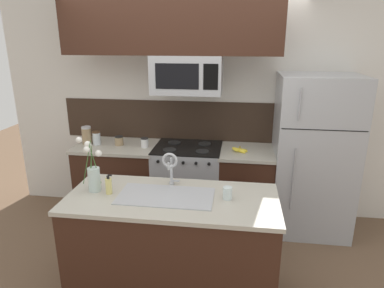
# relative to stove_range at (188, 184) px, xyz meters

# --- Properties ---
(ground_plane) EXTENTS (10.00, 10.00, 0.00)m
(ground_plane) POSITION_rel_stove_range_xyz_m (-0.00, -0.90, -0.46)
(ground_plane) COLOR brown
(rear_partition) EXTENTS (5.20, 0.10, 2.60)m
(rear_partition) POSITION_rel_stove_range_xyz_m (0.30, 0.38, 0.84)
(rear_partition) COLOR silver
(rear_partition) RESTS_ON ground
(splash_band) EXTENTS (3.18, 0.01, 0.48)m
(splash_band) POSITION_rel_stove_range_xyz_m (-0.00, 0.32, 0.69)
(splash_band) COLOR #332319
(splash_band) RESTS_ON rear_partition
(back_counter_left) EXTENTS (0.95, 0.65, 0.91)m
(back_counter_left) POSITION_rel_stove_range_xyz_m (-0.84, 0.00, -0.01)
(back_counter_left) COLOR #381E14
(back_counter_left) RESTS_ON ground
(back_counter_right) EXTENTS (0.62, 0.65, 0.91)m
(back_counter_right) POSITION_rel_stove_range_xyz_m (0.67, 0.00, -0.01)
(back_counter_right) COLOR #381E14
(back_counter_right) RESTS_ON ground
(stove_range) EXTENTS (0.76, 0.64, 0.93)m
(stove_range) POSITION_rel_stove_range_xyz_m (0.00, 0.00, 0.00)
(stove_range) COLOR #A8AAAF
(stove_range) RESTS_ON ground
(microwave) EXTENTS (0.74, 0.40, 0.40)m
(microwave) POSITION_rel_stove_range_xyz_m (0.00, -0.02, 1.28)
(microwave) COLOR #A8AAAF
(upper_cabinet_band) EXTENTS (2.26, 0.34, 0.60)m
(upper_cabinet_band) POSITION_rel_stove_range_xyz_m (-0.17, -0.05, 1.78)
(upper_cabinet_band) COLOR #381E14
(refrigerator) EXTENTS (0.84, 0.74, 1.76)m
(refrigerator) POSITION_rel_stove_range_xyz_m (1.39, 0.02, 0.42)
(refrigerator) COLOR #A8AAAF
(refrigerator) RESTS_ON ground
(storage_jar_tall) EXTENTS (0.11, 0.11, 0.21)m
(storage_jar_tall) POSITION_rel_stove_range_xyz_m (-1.20, -0.02, 0.55)
(storage_jar_tall) COLOR #997F5B
(storage_jar_tall) RESTS_ON back_counter_left
(storage_jar_medium) EXTENTS (0.09, 0.09, 0.16)m
(storage_jar_medium) POSITION_rel_stove_range_xyz_m (-1.08, -0.01, 0.53)
(storage_jar_medium) COLOR silver
(storage_jar_medium) RESTS_ON back_counter_left
(storage_jar_short) EXTENTS (0.10, 0.10, 0.11)m
(storage_jar_short) POSITION_rel_stove_range_xyz_m (-0.81, -0.00, 0.50)
(storage_jar_short) COLOR #997F5B
(storage_jar_short) RESTS_ON back_counter_left
(storage_jar_squat) EXTENTS (0.09, 0.09, 0.11)m
(storage_jar_squat) POSITION_rel_stove_range_xyz_m (-0.50, -0.04, 0.50)
(storage_jar_squat) COLOR silver
(storage_jar_squat) RESTS_ON back_counter_left
(banana_bunch) EXTENTS (0.19, 0.12, 0.08)m
(banana_bunch) POSITION_rel_stove_range_xyz_m (0.59, -0.06, 0.47)
(banana_bunch) COLOR yellow
(banana_bunch) RESTS_ON back_counter_right
(island_counter) EXTENTS (1.69, 0.74, 0.91)m
(island_counter) POSITION_rel_stove_range_xyz_m (0.06, -1.25, -0.01)
(island_counter) COLOR #381E14
(island_counter) RESTS_ON ground
(kitchen_sink) EXTENTS (0.76, 0.39, 0.16)m
(kitchen_sink) POSITION_rel_stove_range_xyz_m (0.01, -1.25, 0.38)
(kitchen_sink) COLOR #ADAFB5
(kitchen_sink) RESTS_ON island_counter
(sink_faucet) EXTENTS (0.14, 0.14, 0.31)m
(sink_faucet) POSITION_rel_stove_range_xyz_m (0.01, -1.06, 0.65)
(sink_faucet) COLOR #B7BABF
(sink_faucet) RESTS_ON island_counter
(dish_soap_bottle) EXTENTS (0.06, 0.05, 0.16)m
(dish_soap_bottle) POSITION_rel_stove_range_xyz_m (-0.45, -1.26, 0.52)
(dish_soap_bottle) COLOR #DBCC75
(dish_soap_bottle) RESTS_ON island_counter
(drinking_glass) EXTENTS (0.07, 0.07, 0.10)m
(drinking_glass) POSITION_rel_stove_range_xyz_m (0.50, -1.23, 0.50)
(drinking_glass) COLOR silver
(drinking_glass) RESTS_ON island_counter
(flower_vase) EXTENTS (0.19, 0.10, 0.46)m
(flower_vase) POSITION_rel_stove_range_xyz_m (-0.59, -1.22, 0.59)
(flower_vase) COLOR silver
(flower_vase) RESTS_ON island_counter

